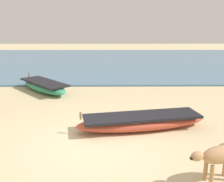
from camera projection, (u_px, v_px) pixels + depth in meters
ground at (97, 143)px, 6.27m from camera, size 80.00×80.00×0.00m
sea_water at (106, 60)px, 21.99m from camera, size 60.00×20.00×0.08m
fishing_boat_0 at (142, 121)px, 7.09m from camera, size 3.82×1.54×0.62m
fishing_boat_3 at (44, 86)px, 11.29m from camera, size 2.90×3.09×0.67m
calf_near_tan at (218, 156)px, 4.63m from camera, size 1.06×0.55×0.70m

